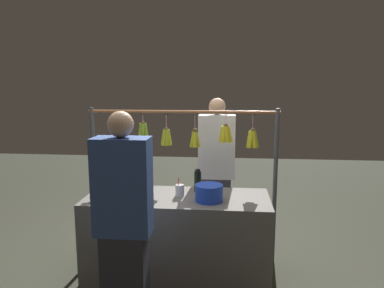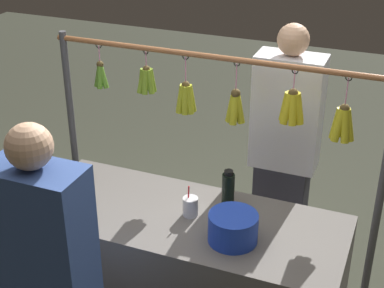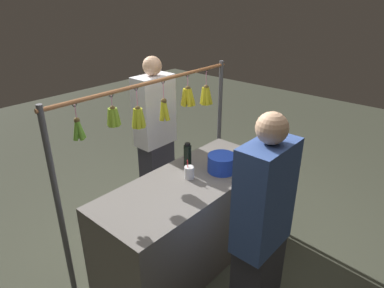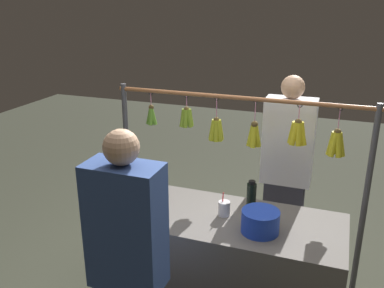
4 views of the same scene
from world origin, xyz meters
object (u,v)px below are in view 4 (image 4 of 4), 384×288
water_bottle (251,196)px  customer_person (129,277)px  drink_cup (224,208)px  vendor_person (286,177)px  blue_bucket (260,221)px

water_bottle → customer_person: 1.15m
water_bottle → drink_cup: 0.23m
drink_cup → vendor_person: bearing=-113.1°
water_bottle → customer_person: (0.46, 1.05, -0.10)m
customer_person → blue_bucket: bearing=-128.0°
drink_cup → vendor_person: 0.84m
drink_cup → customer_person: size_ratio=0.10×
water_bottle → customer_person: bearing=66.3°
blue_bucket → vendor_person: vendor_person is taller
water_bottle → vendor_person: vendor_person is taller
customer_person → vendor_person: bearing=-110.8°
blue_bucket → customer_person: bearing=52.0°
blue_bucket → customer_person: size_ratio=0.15×
vendor_person → customer_person: bearing=69.2°
vendor_person → blue_bucket: bearing=87.4°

